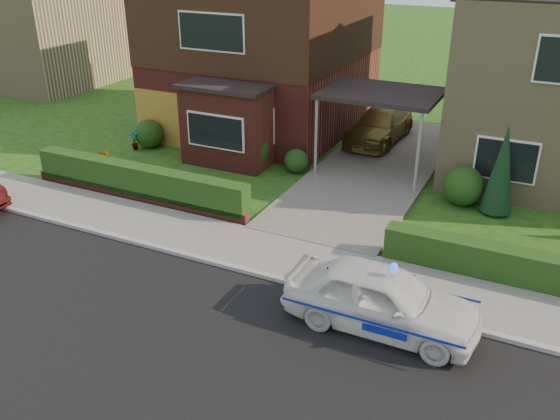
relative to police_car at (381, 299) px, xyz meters
The scene contains 22 objects.
ground 3.75m from the police_car, 139.35° to the right, with size 120.00×120.00×0.00m, color #204312.
road 3.75m from the police_car, 139.35° to the right, with size 60.00×6.00×0.02m, color black.
kerb 2.94m from the police_car, 166.91° to the left, with size 60.00×0.16×0.12m, color #9E9993.
sidewalk 3.33m from the police_car, 148.69° to the left, with size 60.00×2.00×0.10m, color slate.
driveway 9.06m from the police_car, 108.00° to the left, with size 3.80×12.00×0.12m, color #666059.
house_left 14.68m from the police_car, 126.71° to the left, with size 7.50×9.53×7.25m.
carport_link 9.21m from the police_car, 108.09° to the left, with size 3.80×3.00×2.77m.
garage_door 13.39m from the police_car, 145.60° to the left, with size 2.20×0.10×2.10m, color olive.
dwarf_wall 9.09m from the police_car, 161.35° to the left, with size 7.70×0.25×0.36m, color maroon.
hedge_left 9.15m from the police_car, 160.46° to the left, with size 7.50×0.55×0.90m, color #1A3A12.
hedge_right 4.27m from the police_car, 44.47° to the left, with size 7.50×0.55×0.80m, color #1A3A12.
shrub_left_far 13.34m from the police_car, 147.85° to the left, with size 1.08×1.08×1.08m, color #1A3A12.
shrub_left_mid 9.68m from the police_car, 134.56° to the left, with size 1.32×1.32×1.32m, color #1A3A12.
shrub_left_near 8.88m from the police_car, 125.81° to the left, with size 0.84×0.84×0.84m, color #1A3A12.
shrub_right_near 7.01m from the police_car, 86.69° to the left, with size 1.20×1.20×1.20m, color #1A3A12.
conifer_a 6.97m from the police_car, 78.33° to the left, with size 0.90×0.90×2.60m, color black.
neighbour_left 26.61m from the police_car, 149.18° to the left, with size 6.50×7.00×5.20m, color tan.
police_car is the anchor object (origin of this frame).
driveway_car 11.93m from the police_car, 107.37° to the left, with size 1.72×4.23×1.23m, color brown.
potted_plant_a 13.37m from the police_car, 150.41° to the left, with size 0.42×0.28×0.79m, color gray.
potted_plant_b 11.88m from the police_car, 158.75° to the left, with size 0.45×0.36×0.82m, color gray.
potted_plant_c 9.54m from the police_car, 136.17° to the left, with size 0.42×0.42×0.75m, color gray.
Camera 1 is at (5.38, -7.69, 7.57)m, focal length 38.00 mm.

